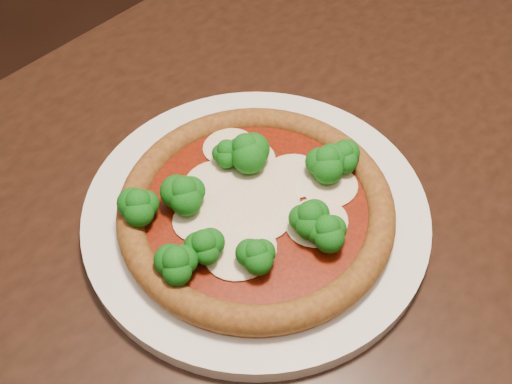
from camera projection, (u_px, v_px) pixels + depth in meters
dining_table at (323, 250)px, 0.67m from camera, size 1.38×1.07×0.75m
plate at (256, 211)px, 0.58m from camera, size 0.35×0.35×0.02m
pizza at (255, 205)px, 0.55m from camera, size 0.27×0.27×0.06m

